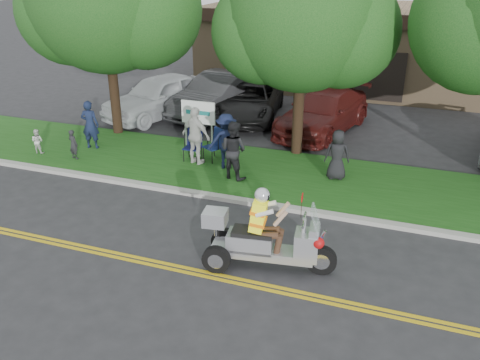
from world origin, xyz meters
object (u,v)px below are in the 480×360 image
(lawn_chair_b, at_px, (194,143))
(spectator_adult_left, at_px, (90,125))
(spectator_adult_mid, at_px, (233,150))
(trike_scooter, at_px, (263,240))
(parked_car_right, at_px, (323,112))
(lawn_chair_a, at_px, (216,142))
(parked_car_left, at_px, (219,95))
(parked_car_mid, at_px, (249,101))
(parked_car_far_left, at_px, (160,96))
(spectator_adult_right, at_px, (196,136))

(lawn_chair_b, bearing_deg, spectator_adult_left, -177.66)
(spectator_adult_mid, bearing_deg, trike_scooter, 133.85)
(spectator_adult_left, distance_m, spectator_adult_mid, 5.67)
(parked_car_right, bearing_deg, lawn_chair_b, -112.16)
(lawn_chair_a, bearing_deg, parked_car_left, 141.94)
(parked_car_mid, bearing_deg, parked_car_right, -21.55)
(spectator_adult_left, relative_size, spectator_adult_mid, 0.95)
(trike_scooter, bearing_deg, spectator_adult_mid, 110.02)
(parked_car_left, xyz_separation_m, parked_car_right, (4.65, -0.70, -0.11))
(spectator_adult_left, relative_size, parked_car_mid, 0.32)
(spectator_adult_left, relative_size, parked_car_right, 0.32)
(parked_car_mid, xyz_separation_m, parked_car_right, (3.30, -0.71, 0.04))
(parked_car_far_left, distance_m, parked_car_mid, 3.78)
(trike_scooter, relative_size, spectator_adult_right, 1.56)
(lawn_chair_b, height_order, parked_car_mid, parked_car_mid)
(lawn_chair_b, height_order, spectator_adult_right, spectator_adult_right)
(trike_scooter, bearing_deg, lawn_chair_b, 119.56)
(trike_scooter, distance_m, parked_car_mid, 11.34)
(spectator_adult_mid, relative_size, parked_car_right, 0.33)
(parked_car_mid, distance_m, parked_car_right, 3.38)
(lawn_chair_b, distance_m, spectator_adult_mid, 2.05)
(lawn_chair_a, bearing_deg, parked_car_far_left, 166.97)
(spectator_adult_mid, height_order, parked_car_mid, spectator_adult_mid)
(parked_car_left, bearing_deg, spectator_adult_left, -102.75)
(lawn_chair_a, bearing_deg, spectator_adult_mid, -17.73)
(parked_car_mid, bearing_deg, parked_car_left, 170.82)
(lawn_chair_a, xyz_separation_m, spectator_adult_mid, (1.08, -1.23, 0.30))
(lawn_chair_a, height_order, parked_car_mid, parked_car_mid)
(parked_car_left, distance_m, parked_car_mid, 1.35)
(trike_scooter, xyz_separation_m, spectator_adult_mid, (-2.28, 4.22, 0.33))
(lawn_chair_b, relative_size, spectator_adult_right, 0.54)
(trike_scooter, distance_m, spectator_adult_left, 9.34)
(spectator_adult_mid, bearing_deg, parked_car_right, -90.00)
(spectator_adult_left, distance_m, parked_car_mid, 6.86)
(lawn_chair_b, distance_m, parked_car_mid, 5.42)
(trike_scooter, height_order, spectator_adult_left, trike_scooter)
(spectator_adult_mid, distance_m, parked_car_right, 5.91)
(trike_scooter, bearing_deg, parked_car_mid, 102.30)
(lawn_chair_a, xyz_separation_m, parked_car_left, (-1.99, 5.17, 0.19))
(parked_car_far_left, bearing_deg, parked_car_right, 23.51)
(lawn_chair_b, bearing_deg, parked_car_left, 102.60)
(spectator_adult_mid, distance_m, parked_car_mid, 6.63)
(lawn_chair_a, height_order, spectator_adult_right, spectator_adult_right)
(lawn_chair_b, bearing_deg, trike_scooter, -53.00)
(spectator_adult_mid, xyz_separation_m, spectator_adult_right, (-1.54, 0.67, 0.05))
(trike_scooter, bearing_deg, lawn_chair_a, 113.32)
(trike_scooter, xyz_separation_m, spectator_adult_left, (-7.90, 4.97, 0.29))
(lawn_chair_b, xyz_separation_m, parked_car_left, (-1.30, 5.42, 0.21))
(lawn_chair_b, xyz_separation_m, parked_car_far_left, (-3.58, 4.35, 0.22))
(spectator_adult_right, bearing_deg, spectator_adult_mid, 173.23)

